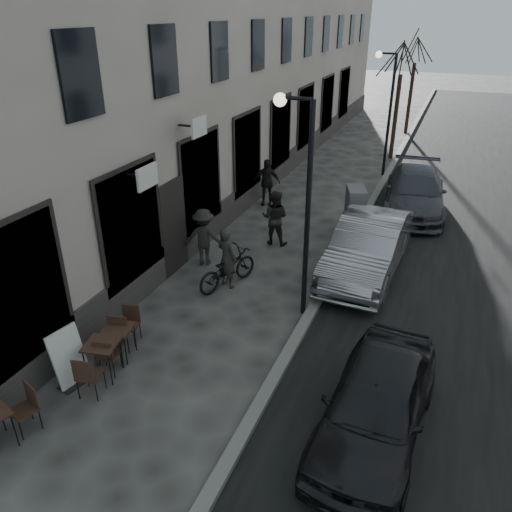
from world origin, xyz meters
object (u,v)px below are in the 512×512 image
Objects in this scene: streetlamp_near at (301,187)px; pedestrian_near at (275,218)px; streetlamp_far at (387,101)px; sign_board at (70,362)px; pedestrian_mid at (204,237)px; tree_near at (403,57)px; pedestrian_far at (266,182)px; utility_cabinet at (355,211)px; tree_far at (417,48)px; car_far at (415,192)px; car_near at (376,404)px; car_mid at (367,247)px; bistro_set_b at (103,356)px; bistro_set_c at (119,339)px; bicycle at (227,269)px.

pedestrian_near is at bearing 117.73° from streetlamp_near.
pedestrian_near is (-1.84, -8.51, -2.30)m from streetlamp_far.
pedestrian_mid is (0.09, 5.51, 0.36)m from sign_board.
pedestrian_far is at bearing -112.01° from tree_near.
utility_cabinet is (0.27, -6.72, -2.40)m from streetlamp_far.
streetlamp_far is at bearing -90.46° from tree_far.
car_far is (5.18, 12.08, 0.25)m from sign_board.
tree_far is 1.42× the size of car_near.
streetlamp_far reaches higher than pedestrian_near.
car_mid is (4.47, 6.69, 0.31)m from sign_board.
car_mid is at bearing 67.38° from sign_board.
streetlamp_far is at bearing -120.72° from pedestrian_mid.
streetlamp_near reaches higher than bistro_set_b.
car_mid is (1.10, -12.39, -3.87)m from tree_near.
streetlamp_far is 5.04m from car_far.
streetlamp_near and streetlamp_far have the same top height.
tree_far reaches higher than car_far.
car_mid is 0.96× the size of car_far.
streetlamp_near reaches higher than utility_cabinet.
streetlamp_near is 4.32× the size of sign_board.
tree_far is 24.68m from car_near.
pedestrian_mid is (-1.37, -2.06, -0.02)m from pedestrian_near.
tree_far is 15.23m from pedestrian_far.
bistro_set_c is (-2.98, -24.06, -4.23)m from tree_far.
bistro_set_b is 0.61m from sign_board.
car_near is (5.71, 0.83, 0.21)m from sign_board.
car_far is (1.81, -13.00, -3.94)m from tree_far.
streetlamp_far is 1.02× the size of car_far.
car_far is (1.88, 8.00, -2.44)m from streetlamp_near.
tree_far reaches higher than bistro_set_c.
car_near is at bearing -80.99° from streetlamp_far.
pedestrian_far is at bearing -68.84° from pedestrian_near.
bistro_set_b is 10.34m from pedestrian_far.
bistro_set_b is 0.33× the size of car_mid.
streetlamp_near is 2.94× the size of pedestrian_far.
tree_far is 3.85× the size of bistro_set_c.
streetlamp_far is 0.89× the size of tree_near.
sign_board is 0.78× the size of utility_cabinet.
bistro_set_c is 7.00m from car_mid.
pedestrian_mid reaches higher than car_far.
streetlamp_near is 1.02× the size of car_far.
pedestrian_mid reaches higher than car_near.
tree_far is (0.00, 6.00, 0.00)m from tree_near.
pedestrian_far reaches higher than bicycle.
tree_near is at bearing 89.72° from streetlamp_near.
tree_near is 13.02m from car_mid.
tree_near is 4.84× the size of sign_board.
pedestrian_mid is at bearing 155.99° from streetlamp_near.
bicycle is at bearing 68.01° from bistro_set_b.
bistro_set_b is 0.39× the size of car_near.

